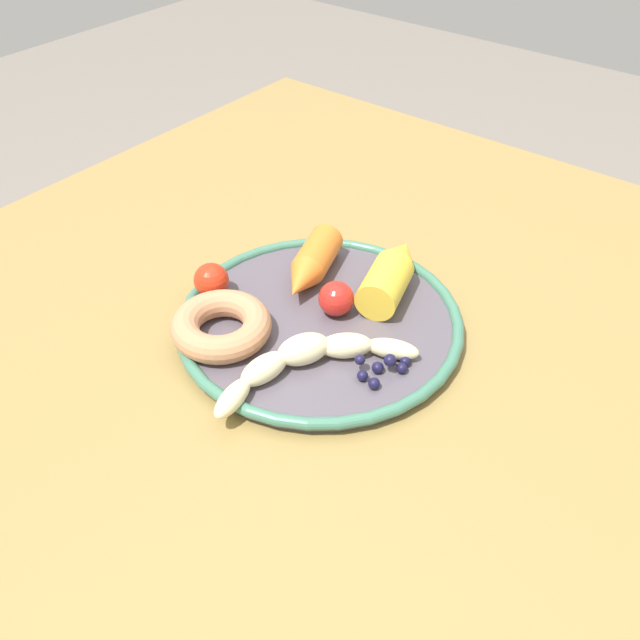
{
  "coord_description": "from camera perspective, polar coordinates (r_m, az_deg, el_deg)",
  "views": [
    {
      "loc": [
        0.4,
        0.33,
        1.2
      ],
      "look_at": [
        -0.03,
        -0.01,
        0.75
      ],
      "focal_mm": 38.96,
      "sensor_mm": 36.0,
      "label": 1
    }
  ],
  "objects": [
    {
      "name": "donut",
      "position": [
        0.68,
        -8.11,
        -0.46
      ],
      "size": [
        0.13,
        0.13,
        0.03
      ],
      "primitive_type": "torus",
      "rotation": [
        0.0,
        0.0,
        0.45
      ],
      "color": "tan",
      "rests_on": "plate"
    },
    {
      "name": "blueberry_pile",
      "position": [
        0.65,
        5.18,
        -3.6
      ],
      "size": [
        0.06,
        0.04,
        0.02
      ],
      "color": "#191638",
      "rests_on": "plate"
    },
    {
      "name": "carrot_orange",
      "position": [
        0.75,
        -0.77,
        4.52
      ],
      "size": [
        0.12,
        0.07,
        0.04
      ],
      "color": "orange",
      "rests_on": "plate"
    },
    {
      "name": "tomato_mid",
      "position": [
        0.74,
        -8.91,
        3.24
      ],
      "size": [
        0.04,
        0.04,
        0.04
      ],
      "primitive_type": "sphere",
      "color": "red",
      "rests_on": "plate"
    },
    {
      "name": "carrot_yellow",
      "position": [
        0.74,
        5.89,
        3.91
      ],
      "size": [
        0.12,
        0.07,
        0.04
      ],
      "color": "yellow",
      "rests_on": "plate"
    },
    {
      "name": "dining_table",
      "position": [
        0.76,
        -0.9,
        -6.76
      ],
      "size": [
        1.06,
        0.96,
        0.73
      ],
      "color": "olive",
      "rests_on": "ground_plane"
    },
    {
      "name": "plate",
      "position": [
        0.71,
        0.0,
        -0.18
      ],
      "size": [
        0.29,
        0.29,
        0.02
      ],
      "color": "#534C57",
      "rests_on": "dining_table"
    },
    {
      "name": "tomato_near",
      "position": [
        0.7,
        1.43,
        1.73
      ],
      "size": [
        0.04,
        0.04,
        0.04
      ],
      "primitive_type": "sphere",
      "color": "red",
      "rests_on": "plate"
    },
    {
      "name": "banana",
      "position": [
        0.65,
        -0.99,
        -3.15
      ],
      "size": [
        0.19,
        0.12,
        0.03
      ],
      "color": "#F5E5AC",
      "rests_on": "plate"
    }
  ]
}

